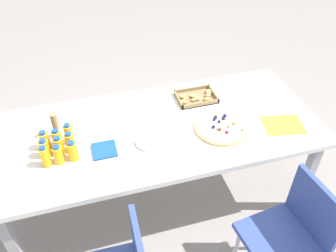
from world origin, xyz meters
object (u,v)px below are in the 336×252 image
object	(u,v)px
juice_bottle_0	(45,157)
juice_bottle_3	(45,149)
juice_bottle_8	(69,134)
cardboard_tube	(56,126)
juice_bottle_2	(73,151)
juice_bottle_7	(57,138)
juice_bottle_1	(58,155)
snack_tray	(196,97)
napkin_stack	(104,150)
juice_bottle_4	(59,146)
plate_stack	(151,141)
juice_bottle_6	(45,141)
fruit_pizza	(221,127)
juice_bottle_5	(70,143)
party_table	(158,135)
chair_near_right	(292,232)
paper_folder	(283,125)

from	to	relation	value
juice_bottle_0	juice_bottle_3	bearing A→B (deg)	91.75
juice_bottle_8	cardboard_tube	xyz separation A→B (m)	(-0.07, 0.08, 0.02)
juice_bottle_2	juice_bottle_7	world-z (taller)	juice_bottle_2
juice_bottle_3	juice_bottle_1	bearing A→B (deg)	-44.79
snack_tray	napkin_stack	bearing A→B (deg)	-153.90
juice_bottle_4	juice_bottle_2	bearing A→B (deg)	-40.34
juice_bottle_7	plate_stack	size ratio (longest dim) A/B	0.69
juice_bottle_2	juice_bottle_6	xyz separation A→B (m)	(-0.16, 0.14, -0.00)
juice_bottle_2	juice_bottle_8	distance (m)	0.15
fruit_pizza	juice_bottle_5	bearing A→B (deg)	176.43
party_table	fruit_pizza	bearing A→B (deg)	-17.12
juice_bottle_1	juice_bottle_3	distance (m)	0.11
chair_near_right	juice_bottle_6	size ratio (longest dim) A/B	6.16
juice_bottle_1	juice_bottle_7	bearing A→B (deg)	89.72
juice_bottle_8	snack_tray	world-z (taller)	juice_bottle_8
juice_bottle_0	plate_stack	xyz separation A→B (m)	(0.63, 0.03, -0.06)
juice_bottle_7	paper_folder	size ratio (longest dim) A/B	0.52
party_table	juice_bottle_7	bearing A→B (deg)	179.63
juice_bottle_0	juice_bottle_8	world-z (taller)	juice_bottle_8
juice_bottle_2	napkin_stack	world-z (taller)	juice_bottle_2
chair_near_right	napkin_stack	distance (m)	1.20
juice_bottle_5	fruit_pizza	size ratio (longest dim) A/B	0.42
party_table	plate_stack	bearing A→B (deg)	-123.80
juice_bottle_2	plate_stack	bearing A→B (deg)	1.91
juice_bottle_1	fruit_pizza	xyz separation A→B (m)	(1.04, 0.02, -0.05)
juice_bottle_4	juice_bottle_1	bearing A→B (deg)	-96.16
juice_bottle_2	paper_folder	xyz separation A→B (m)	(1.37, -0.07, -0.06)
juice_bottle_3	juice_bottle_4	size ratio (longest dim) A/B	0.99
juice_bottle_0	party_table	bearing A→B (deg)	11.55
juice_bottle_6	napkin_stack	xyz separation A→B (m)	(0.34, -0.12, -0.06)
juice_bottle_2	juice_bottle_3	bearing A→B (deg)	156.81
juice_bottle_4	cardboard_tube	bearing A→B (deg)	92.47
juice_bottle_8	cardboard_tube	size ratio (longest dim) A/B	0.82
juice_bottle_2	juice_bottle_6	distance (m)	0.21
party_table	juice_bottle_8	size ratio (longest dim) A/B	14.35
juice_bottle_6	fruit_pizza	xyz separation A→B (m)	(1.11, -0.13, -0.05)
paper_folder	snack_tray	bearing A→B (deg)	136.39
juice_bottle_8	cardboard_tube	bearing A→B (deg)	132.30
juice_bottle_4	plate_stack	size ratio (longest dim) A/B	0.69
juice_bottle_4	chair_near_right	bearing A→B (deg)	-32.05
juice_bottle_7	cardboard_tube	distance (m)	0.09
party_table	chair_near_right	world-z (taller)	chair_near_right
juice_bottle_4	paper_folder	world-z (taller)	juice_bottle_4
party_table	juice_bottle_7	size ratio (longest dim) A/B	15.88
juice_bottle_6	juice_bottle_5	bearing A→B (deg)	-24.66
juice_bottle_7	juice_bottle_0	bearing A→B (deg)	-116.14
plate_stack	juice_bottle_0	bearing A→B (deg)	-177.71
party_table	juice_bottle_4	xyz separation A→B (m)	(-0.63, -0.07, 0.12)
chair_near_right	juice_bottle_0	distance (m)	1.48
juice_bottle_0	juice_bottle_6	bearing A→B (deg)	90.74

